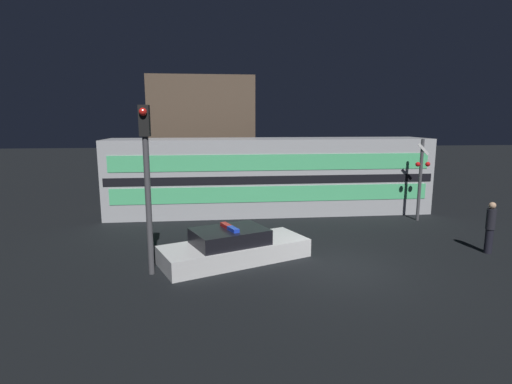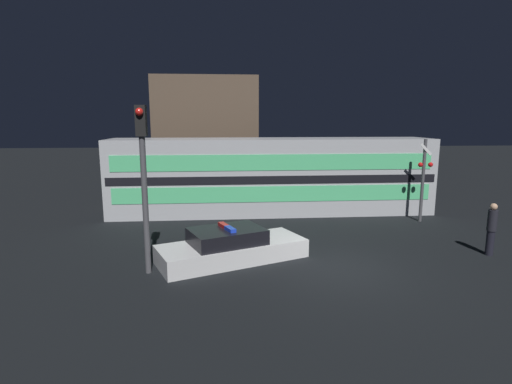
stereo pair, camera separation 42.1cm
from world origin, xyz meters
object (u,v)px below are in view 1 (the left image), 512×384
object	(u,v)px
train	(270,176)
crossing_signal_near	(421,177)
pedestrian	(490,227)
traffic_light_corner	(147,172)
police_car	(234,247)

from	to	relation	value
train	crossing_signal_near	distance (m)	7.22
crossing_signal_near	pedestrian	bearing A→B (deg)	-88.64
traffic_light_corner	police_car	bearing A→B (deg)	19.92
train	police_car	size ratio (longest dim) A/B	3.04
police_car	pedestrian	size ratio (longest dim) A/B	2.85
pedestrian	traffic_light_corner	distance (m)	11.93
police_car	pedestrian	distance (m)	9.12
traffic_light_corner	pedestrian	bearing A→B (deg)	3.49
police_car	crossing_signal_near	size ratio (longest dim) A/B	1.38
police_car	traffic_light_corner	world-z (taller)	traffic_light_corner
crossing_signal_near	police_car	bearing A→B (deg)	-153.15
pedestrian	crossing_signal_near	xyz separation A→B (m)	(-0.11, 4.78, 1.15)
police_car	train	bearing A→B (deg)	50.15
pedestrian	crossing_signal_near	size ratio (longest dim) A/B	0.48
train	traffic_light_corner	distance (m)	9.44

